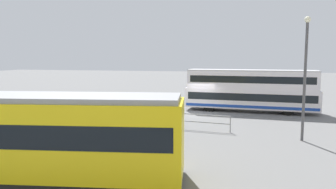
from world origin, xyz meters
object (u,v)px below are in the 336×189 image
object	(u,v)px
tram_yellow	(8,135)
pedestrian_near_railing	(131,106)
info_sign	(122,105)
double_decker_bus	(250,90)
street_lamp	(305,70)

from	to	relation	value
tram_yellow	pedestrian_near_railing	distance (m)	13.65
tram_yellow	pedestrian_near_railing	world-z (taller)	tram_yellow
info_sign	pedestrian_near_railing	bearing A→B (deg)	-81.08
pedestrian_near_railing	tram_yellow	bearing A→B (deg)	88.80
pedestrian_near_railing	info_sign	bearing A→B (deg)	98.92
double_decker_bus	street_lamp	bearing A→B (deg)	106.26
pedestrian_near_railing	street_lamp	xyz separation A→B (m)	(-12.24, 4.64, 3.21)
tram_yellow	info_sign	xyz separation A→B (m)	(-0.80, -10.32, -0.26)
double_decker_bus	street_lamp	size ratio (longest dim) A/B	1.62
tram_yellow	street_lamp	xyz separation A→B (m)	(-12.53, -8.98, 2.39)
pedestrian_near_railing	street_lamp	bearing A→B (deg)	159.24
double_decker_bus	info_sign	xyz separation A→B (m)	(8.87, 8.46, -0.41)
street_lamp	info_sign	bearing A→B (deg)	-6.52
tram_yellow	street_lamp	world-z (taller)	street_lamp
tram_yellow	pedestrian_near_railing	xyz separation A→B (m)	(-0.29, -13.63, -0.83)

